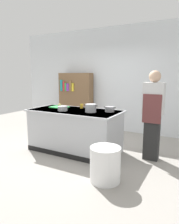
# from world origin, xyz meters

# --- Properties ---
(ground_plane) EXTENTS (10.00, 10.00, 0.00)m
(ground_plane) POSITION_xyz_m (0.00, 0.00, 0.00)
(ground_plane) COLOR #9E9991
(back_wall) EXTENTS (6.40, 0.12, 3.00)m
(back_wall) POSITION_xyz_m (0.00, 2.10, 1.50)
(back_wall) COLOR silver
(back_wall) RESTS_ON ground_plane
(counter_island) EXTENTS (1.98, 0.98, 0.90)m
(counter_island) POSITION_xyz_m (0.00, -0.00, 0.47)
(counter_island) COLOR #B7BABF
(counter_island) RESTS_ON ground_plane
(cutting_board) EXTENTS (0.40, 0.28, 0.02)m
(cutting_board) POSITION_xyz_m (-0.50, 0.13, 0.91)
(cutting_board) COLOR green
(cutting_board) RESTS_ON counter_island
(onion) EXTENTS (0.07, 0.07, 0.07)m
(onion) POSITION_xyz_m (-0.51, 0.14, 0.96)
(onion) COLOR tan
(onion) RESTS_ON cutting_board
(stock_pot) EXTENTS (0.29, 0.22, 0.17)m
(stock_pot) POSITION_xyz_m (0.42, -0.05, 0.98)
(stock_pot) COLOR #B7BABF
(stock_pot) RESTS_ON counter_island
(sauce_pan) EXTENTS (0.25, 0.19, 0.11)m
(sauce_pan) POSITION_xyz_m (0.73, 0.17, 0.95)
(sauce_pan) COLOR #99999E
(sauce_pan) RESTS_ON counter_island
(mixing_bowl) EXTENTS (0.20, 0.20, 0.10)m
(mixing_bowl) POSITION_xyz_m (-0.17, -0.19, 0.95)
(mixing_bowl) COLOR #B7BABF
(mixing_bowl) RESTS_ON counter_island
(juice_cup) EXTENTS (0.07, 0.07, 0.10)m
(juice_cup) POSITION_xyz_m (0.01, 0.27, 0.95)
(juice_cup) COLOR yellow
(juice_cup) RESTS_ON counter_island
(trash_bin) EXTENTS (0.48, 0.48, 0.55)m
(trash_bin) POSITION_xyz_m (1.13, -0.89, 0.27)
(trash_bin) COLOR white
(trash_bin) RESTS_ON ground_plane
(person_chef) EXTENTS (0.38, 0.25, 1.72)m
(person_chef) POSITION_xyz_m (1.56, 0.32, 0.91)
(person_chef) COLOR #272727
(person_chef) RESTS_ON ground_plane
(bookshelf) EXTENTS (1.10, 0.31, 1.70)m
(bookshelf) POSITION_xyz_m (-1.12, 1.80, 0.85)
(bookshelf) COLOR brown
(bookshelf) RESTS_ON ground_plane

